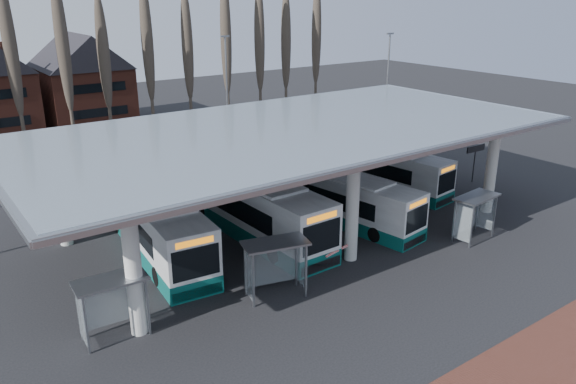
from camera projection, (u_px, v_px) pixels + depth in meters
ground at (383, 276)px, 28.66m from camera, size 140.00×140.00×0.00m
station_canopy at (291, 137)px, 32.87m from camera, size 32.00×16.00×6.34m
poplar_row at (129, 50)px, 50.93m from camera, size 45.10×1.10×14.50m
lamp_post_b at (227, 91)px, 50.04m from camera, size 0.80×0.16×10.17m
lamp_post_c at (387, 86)px, 53.15m from camera, size 0.80×0.16×10.17m
bus_0 at (155, 223)px, 31.11m from camera, size 3.87×12.66×3.46m
bus_1 at (250, 205)px, 33.46m from camera, size 3.06×13.11×3.63m
bus_2 at (340, 198)px, 35.31m from camera, size 4.02×11.38×3.10m
bus_3 at (380, 168)px, 41.43m from camera, size 3.84×11.28×3.07m
shelter_0 at (111, 294)px, 23.10m from camera, size 3.00×1.62×2.71m
shelter_1 at (274, 256)px, 26.31m from camera, size 3.31×2.22×2.81m
shelter_2 at (473, 207)px, 32.49m from camera, size 3.02×1.73×2.68m
info_sign_0 at (493, 166)px, 37.25m from camera, size 2.12×0.99×3.34m
info_sign_1 at (475, 151)px, 42.11m from camera, size 1.94×0.15×2.88m
barrier at (337, 251)px, 29.61m from camera, size 2.10×0.79×1.07m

